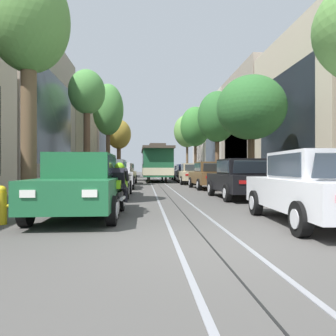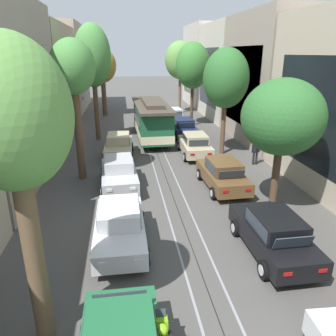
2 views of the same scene
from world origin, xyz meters
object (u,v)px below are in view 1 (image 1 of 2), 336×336
Objects in this scene: parked_car_black_second_right at (240,179)px; street_tree_kerb_right_far at (187,131)px; pedestrian_on_right_pavement at (245,172)px; parked_car_beige_fourth_left at (123,174)px; parked_car_navy_fifth_right at (185,173)px; parked_car_silver_mid_left at (118,175)px; parked_car_green_near_left at (82,185)px; fire_hydrant at (2,205)px; street_tree_kerb_left_mid at (108,111)px; parked_car_white_second_left at (107,178)px; street_tree_kerb_left_second at (87,95)px; street_tree_kerb_right_fourth at (195,127)px; parked_car_beige_fourth_right at (192,174)px; street_tree_kerb_left_near at (29,25)px; parked_car_brown_mid_right at (210,175)px; parked_car_white_near_right at (315,187)px; parked_car_white_sixth_right at (179,172)px; street_tree_kerb_right_second at (251,108)px; street_tree_kerb_left_fourth at (119,135)px; street_tree_kerb_right_mid at (217,117)px; motorcycle_with_rider at (119,190)px; cable_car_trolley at (156,163)px.

parked_car_black_second_right is 29.46m from street_tree_kerb_right_far.
pedestrian_on_right_pavement is at bearing -85.42° from street_tree_kerb_right_far.
parked_car_beige_fourth_left is 18.74m from street_tree_kerb_right_far.
parked_car_black_second_right is 1.00× the size of parked_car_navy_fifth_right.
parked_car_green_near_left is at bearing -89.70° from parked_car_silver_mid_left.
pedestrian_on_right_pavement is 18.13m from fire_hydrant.
street_tree_kerb_left_mid is at bearing 108.86° from parked_car_beige_fourth_left.
parked_car_white_second_left is 0.99× the size of parked_car_beige_fourth_left.
parked_car_green_near_left is 5.19× the size of fire_hydrant.
street_tree_kerb_left_second is 16.07m from street_tree_kerb_right_fourth.
street_tree_kerb_left_near is (-7.12, -14.61, 4.75)m from parked_car_beige_fourth_right.
parked_car_brown_mid_right is 23.54m from street_tree_kerb_right_far.
parked_car_beige_fourth_right is 9.62m from street_tree_kerb_left_second.
street_tree_kerb_right_far is at bearing 87.00° from parked_car_white_near_right.
street_tree_kerb_left_mid is (-7.17, -5.32, 5.76)m from parked_car_white_sixth_right.
parked_car_silver_mid_left is at bearing 127.80° from parked_car_black_second_right.
parked_car_green_near_left is at bearing 164.16° from parked_car_white_near_right.
parked_car_navy_fifth_right is at bearing 0.43° from street_tree_kerb_left_mid.
street_tree_kerb_right_second reaches higher than parked_car_white_sixth_right.
pedestrian_on_right_pavement is (3.23, -7.99, 0.13)m from parked_car_navy_fifth_right.
parked_car_beige_fourth_left is 5.30m from parked_car_beige_fourth_right.
pedestrian_on_right_pavement reaches higher than parked_car_white_sixth_right.
parked_car_green_near_left is 5.47m from parked_car_white_near_right.
street_tree_kerb_left_fourth reaches higher than parked_car_black_second_right.
street_tree_kerb_left_mid is 5.50× the size of pedestrian_on_right_pavement.
street_tree_kerb_left_mid reaches higher than street_tree_kerb_right_far.
parked_car_beige_fourth_left is at bearing 90.31° from parked_car_green_near_left.
parked_car_navy_fifth_right is (0.15, 23.45, 0.00)m from parked_car_white_near_right.
street_tree_kerb_left_second is (-7.55, -14.18, 5.20)m from parked_car_white_sixth_right.
street_tree_kerb_right_mid is (9.42, 3.59, -0.78)m from street_tree_kerb_left_second.
street_tree_kerb_right_mid is at bearing -61.37° from street_tree_kerb_left_fourth.
street_tree_kerb_left_second is 14.21m from motorcycle_with_rider.
street_tree_kerb_left_second is at bearing -118.59° from parked_car_beige_fourth_left.
parked_car_white_near_right is 25.11m from street_tree_kerb_left_mid.
parked_car_black_second_right is at bearing -80.44° from cable_car_trolley.
parked_car_green_near_left and parked_car_beige_fourth_right have the same top height.
parked_car_white_second_left is 5.58m from parked_car_black_second_right.
parked_car_white_sixth_right is 13.66m from pedestrian_on_right_pavement.
street_tree_kerb_right_fourth is (8.82, 4.31, -0.88)m from street_tree_kerb_left_mid.
street_tree_kerb_left_near reaches higher than parked_car_beige_fourth_right.
pedestrian_on_right_pavement is (10.45, -7.93, -5.63)m from street_tree_kerb_left_mid.
street_tree_kerb_right_far is (9.27, 20.34, 0.02)m from street_tree_kerb_left_second.
street_tree_kerb_left_near is (-7.33, -2.65, 4.75)m from parked_car_black_second_right.
street_tree_kerb_right_second is (1.59, 3.38, 3.48)m from parked_car_black_second_right.
parked_car_white_near_right is at bearing -3.83° from fire_hydrant.
parked_car_black_second_right is 22.78m from parked_car_white_sixth_right.
cable_car_trolley is at bearing 99.56° from parked_car_black_second_right.
street_tree_kerb_left_mid reaches higher than street_tree_kerb_left_second.
street_tree_kerb_right_second reaches higher than parked_car_beige_fourth_right.
parked_car_black_second_right reaches higher than motorcycle_with_rider.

